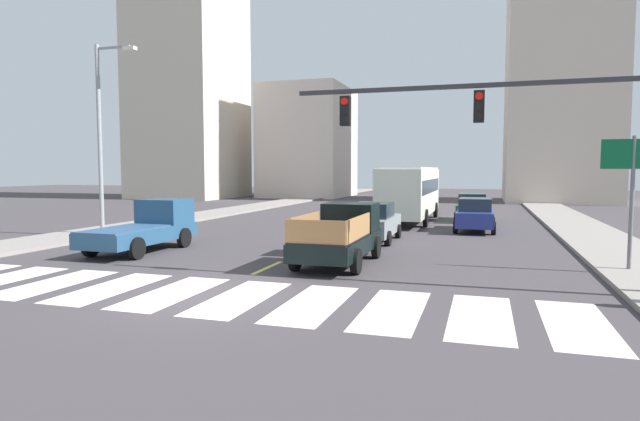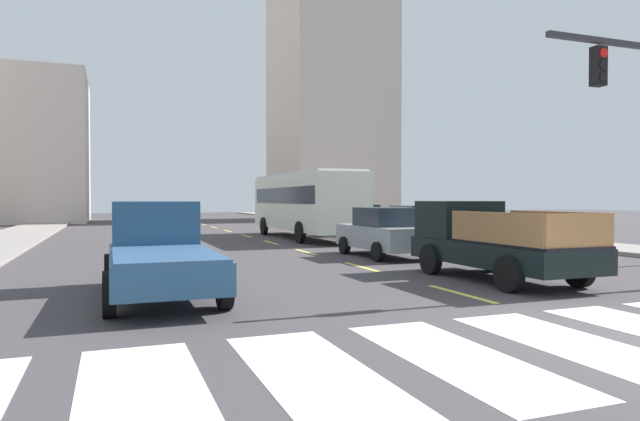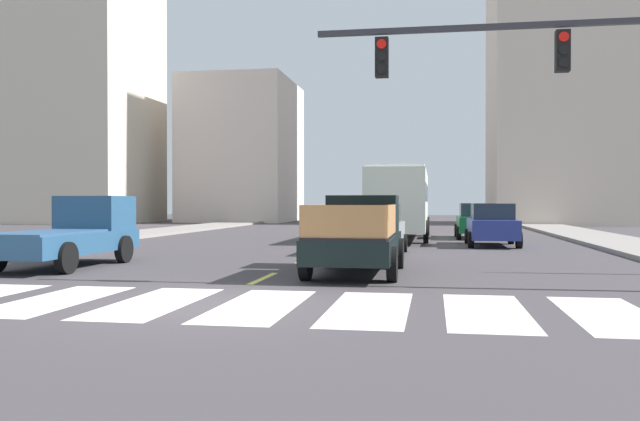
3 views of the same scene
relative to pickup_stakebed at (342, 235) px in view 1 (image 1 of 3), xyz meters
The scene contains 32 objects.
ground_plane 6.18m from the pickup_stakebed, 109.40° to the right, with size 160.00×160.00×0.00m, color #403B3F.
sidewalk_right 15.57m from the pickup_stakebed, 51.92° to the left, with size 3.19×110.00×0.15m, color gray.
sidewalk_left 18.35m from the pickup_stakebed, 138.12° to the left, with size 3.19×110.00×0.15m, color gray.
crosswalk_stripe_1 10.47m from the pickup_stakebed, 146.45° to the right, with size 1.32×3.86×0.01m, color silver.
crosswalk_stripe_2 8.96m from the pickup_stakebed, 139.66° to the right, with size 1.32×3.86×0.01m, color silver.
crosswalk_stripe_3 7.61m from the pickup_stakebed, 130.28° to the right, with size 1.32×3.86×0.01m, color silver.
crosswalk_stripe_4 6.56m from the pickup_stakebed, 117.35° to the right, with size 1.32×3.86×0.01m, color silver.
crosswalk_stripe_5 5.94m from the pickup_stakebed, 100.59° to the right, with size 1.32×3.86×0.01m, color silver.
crosswalk_stripe_6 5.90m from the pickup_stakebed, 81.85° to the right, with size 1.32×3.86×0.01m, color silver.
crosswalk_stripe_7 6.45m from the pickup_stakebed, 64.67° to the right, with size 1.32×3.86×0.01m, color silver.
crosswalk_stripe_8 7.45m from the pickup_stakebed, 51.22° to the right, with size 1.32×3.86×0.01m, color silver.
crosswalk_stripe_9 8.77m from the pickup_stakebed, 41.41° to the right, with size 1.32×3.86×0.01m, color silver.
lane_dash_0 2.85m from the pickup_stakebed, 138.99° to the right, with size 0.16×2.40×0.01m, color #DED551.
lane_dash_1 3.93m from the pickup_stakebed, 122.11° to the left, with size 0.16×2.40×0.01m, color #DED551.
lane_dash_2 8.53m from the pickup_stakebed, 103.85° to the left, with size 0.16×2.40×0.01m, color #DED551.
lane_dash_3 13.42m from the pickup_stakebed, 98.72° to the left, with size 0.16×2.40×0.01m, color #DED551.
lane_dash_4 18.37m from the pickup_stakebed, 96.35° to the left, with size 0.16×2.40×0.01m, color #DED551.
lane_dash_5 23.34m from the pickup_stakebed, 94.99° to the left, with size 0.16×2.40×0.01m, color #DED551.
lane_dash_6 28.32m from the pickup_stakebed, 94.11° to the left, with size 0.16×2.40×0.01m, color #DED551.
lane_dash_7 33.31m from the pickup_stakebed, 93.50° to the left, with size 0.16×2.40×0.01m, color #DED551.
pickup_stakebed is the anchor object (origin of this frame).
pickup_dark 8.05m from the pickup_stakebed, behind, with size 2.18×5.20×1.96m.
city_bus 15.23m from the pickup_stakebed, 88.80° to the left, with size 2.72×10.80×3.32m.
sedan_mid 11.72m from the pickup_stakebed, 68.90° to the left, with size 2.02×4.40×1.72m.
sedan_near_right 5.63m from the pickup_stakebed, 90.51° to the left, with size 2.02×4.40×1.72m.
sedan_far 17.01m from the pickup_stakebed, 76.53° to the left, with size 2.02×4.40×1.72m.
traffic_signal_gantry 7.02m from the pickup_stakebed, 25.33° to the right, with size 9.26×0.27×6.00m.
direction_sign_green 9.16m from the pickup_stakebed, ahead, with size 1.70×0.12×4.20m.
streetlight_left 13.69m from the pickup_stakebed, 164.49° to the left, with size 2.20×0.28×9.00m.
tower_tall_centre 49.79m from the pickup_stakebed, 127.19° to the left, with size 10.01×11.46×42.32m, color beige.
block_mid_left 44.86m from the pickup_stakebed, 73.89° to the left, with size 10.05×11.25×34.81m, color beige.
block_mid_right 45.94m from the pickup_stakebed, 109.82° to the left, with size 9.22×11.40×12.85m, color beige.
Camera 1 is at (6.68, -11.79, 3.17)m, focal length 29.86 mm.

